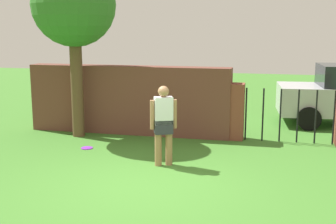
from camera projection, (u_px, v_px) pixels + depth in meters
ground_plane at (144, 185)px, 7.81m from camera, size 40.00×40.00×0.00m
brick_wall at (129, 100)px, 11.49m from camera, size 5.34×0.50×1.78m
tree at (74, 7)px, 10.74m from camera, size 2.06×2.06×4.33m
person at (163, 122)px, 8.76m from camera, size 0.50×0.35×1.62m
fence_gate at (289, 114)px, 10.61m from camera, size 3.04×0.44×1.40m
frisbee_purple at (87, 148)px, 10.16m from camera, size 0.27×0.27×0.02m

